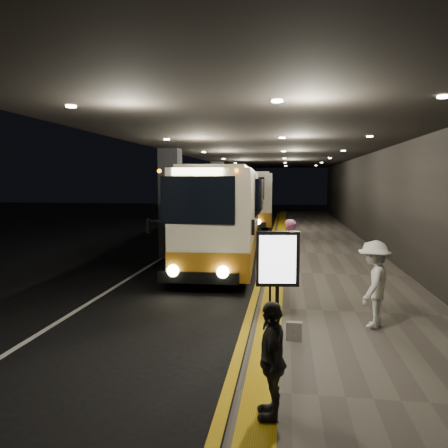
# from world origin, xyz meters

# --- Properties ---
(ground) EXTENTS (90.00, 90.00, 0.00)m
(ground) POSITION_xyz_m (0.00, 0.00, 0.00)
(ground) COLOR black
(lane_line_white) EXTENTS (0.12, 50.00, 0.01)m
(lane_line_white) POSITION_xyz_m (-1.80, 5.00, 0.01)
(lane_line_white) COLOR silver
(lane_line_white) RESTS_ON ground
(kerb_stripe_yellow) EXTENTS (0.18, 50.00, 0.01)m
(kerb_stripe_yellow) POSITION_xyz_m (2.35, 5.00, 0.01)
(kerb_stripe_yellow) COLOR gold
(kerb_stripe_yellow) RESTS_ON ground
(sidewalk) EXTENTS (4.50, 50.00, 0.15)m
(sidewalk) POSITION_xyz_m (4.75, 5.00, 0.07)
(sidewalk) COLOR #514C44
(sidewalk) RESTS_ON ground
(tactile_strip) EXTENTS (0.50, 50.00, 0.01)m
(tactile_strip) POSITION_xyz_m (2.85, 5.00, 0.16)
(tactile_strip) COLOR gold
(tactile_strip) RESTS_ON sidewalk
(terminal_wall) EXTENTS (0.10, 50.00, 6.00)m
(terminal_wall) POSITION_xyz_m (7.00, 5.00, 3.00)
(terminal_wall) COLOR black
(terminal_wall) RESTS_ON ground
(support_columns) EXTENTS (0.80, 24.80, 4.40)m
(support_columns) POSITION_xyz_m (-1.50, 4.00, 2.20)
(support_columns) COLOR black
(support_columns) RESTS_ON ground
(canopy) EXTENTS (9.00, 50.00, 0.40)m
(canopy) POSITION_xyz_m (2.50, 5.00, 4.60)
(canopy) COLOR black
(canopy) RESTS_ON support_columns
(coach_main) EXTENTS (2.82, 11.21, 3.47)m
(coach_main) POSITION_xyz_m (0.82, 3.68, 1.66)
(coach_main) COLOR beige
(coach_main) RESTS_ON ground
(coach_second) EXTENTS (2.99, 11.47, 3.57)m
(coach_second) POSITION_xyz_m (0.81, 18.12, 1.71)
(coach_second) COLOR beige
(coach_second) RESTS_ON ground
(passenger_boarding) EXTENTS (0.54, 0.73, 1.85)m
(passenger_boarding) POSITION_xyz_m (3.32, -0.34, 1.07)
(passenger_boarding) COLOR #AC5085
(passenger_boarding) RESTS_ON sidewalk
(passenger_waiting_white) EXTENTS (0.94, 1.26, 1.77)m
(passenger_waiting_white) POSITION_xyz_m (4.94, -4.14, 1.03)
(passenger_waiting_white) COLOR silver
(passenger_waiting_white) RESTS_ON sidewalk
(passenger_waiting_grey) EXTENTS (0.50, 0.90, 1.49)m
(passenger_waiting_grey) POSITION_xyz_m (3.02, -7.89, 0.90)
(passenger_waiting_grey) COLOR #434448
(passenger_waiting_grey) RESTS_ON sidewalk
(bag_polka) EXTENTS (0.30, 0.13, 0.36)m
(bag_polka) POSITION_xyz_m (3.34, -5.19, 0.33)
(bag_polka) COLOR black
(bag_polka) RESTS_ON sidewalk
(bag_plain) EXTENTS (0.23, 0.15, 0.27)m
(bag_plain) POSITION_xyz_m (2.98, -5.91, 0.28)
(bag_plain) COLOR beige
(bag_plain) RESTS_ON sidewalk
(info_sign) EXTENTS (0.91, 0.21, 1.91)m
(info_sign) POSITION_xyz_m (3.00, -4.06, 1.44)
(info_sign) COLOR black
(info_sign) RESTS_ON sidewalk
(stanchion_post) EXTENTS (0.05, 0.05, 1.07)m
(stanchion_post) POSITION_xyz_m (2.81, -2.87, 0.68)
(stanchion_post) COLOR black
(stanchion_post) RESTS_ON sidewalk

